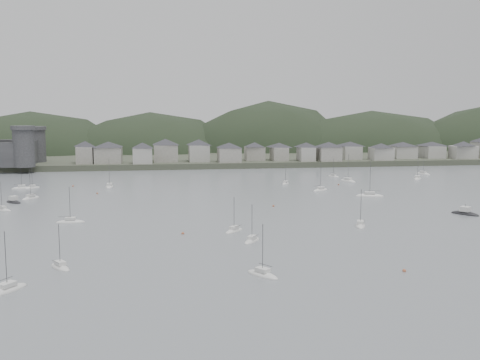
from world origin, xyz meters
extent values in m
plane|color=slate|center=(0.00, 0.00, 0.00)|extent=(900.00, 900.00, 0.00)
cube|color=#383D2D|center=(0.00, 295.00, 1.50)|extent=(900.00, 250.00, 3.00)
ellipsoid|color=black|center=(-110.87, 271.94, -10.14)|extent=(138.98, 92.48, 81.13)
ellipsoid|color=black|center=(-32.30, 272.87, -9.97)|extent=(132.08, 90.41, 79.74)
ellipsoid|color=black|center=(50.65, 272.93, -12.68)|extent=(133.88, 88.37, 101.41)
ellipsoid|color=black|center=(125.95, 267.91, -10.32)|extent=(165.81, 81.78, 82.55)
cylinder|color=#353538|center=(-92.00, 166.00, 12.00)|extent=(10.00, 10.00, 18.00)
cylinder|color=#353538|center=(-92.00, 194.00, 11.50)|extent=(10.00, 10.00, 17.00)
cube|color=#353538|center=(-92.00, 180.00, 9.00)|extent=(3.50, 30.00, 12.00)
cube|color=gray|center=(-65.00, 181.96, 7.29)|extent=(8.34, 12.91, 8.59)
pyramid|color=#2A2A2F|center=(-65.00, 181.96, 13.09)|extent=(15.78, 15.78, 3.01)
cube|color=gray|center=(-53.32, 181.32, 7.18)|extent=(13.68, 13.35, 8.36)
pyramid|color=#2A2A2F|center=(-53.32, 181.32, 12.82)|extent=(20.07, 20.07, 2.93)
cube|color=#AAA69F|center=(-35.57, 176.02, 7.04)|extent=(9.78, 10.20, 8.08)
pyramid|color=#2A2A2F|center=(-35.57, 176.02, 12.49)|extent=(14.83, 14.83, 2.83)
cube|color=gray|center=(-23.51, 185.65, 7.55)|extent=(12.59, 13.33, 9.09)
pyramid|color=#2A2A2F|center=(-23.51, 185.65, 13.68)|extent=(19.24, 19.24, 3.18)
cube|color=#AAA69F|center=(-5.75, 184.10, 7.43)|extent=(10.74, 12.17, 8.87)
pyramid|color=#2A2A2F|center=(-5.75, 184.10, 13.42)|extent=(17.01, 17.01, 3.10)
cube|color=gray|center=(9.92, 177.53, 6.85)|extent=(11.63, 12.09, 7.69)
pyramid|color=#2A2A2F|center=(9.92, 177.53, 12.04)|extent=(17.61, 17.61, 2.69)
cube|color=gray|center=(25.25, 186.19, 6.72)|extent=(10.37, 9.35, 7.44)
pyramid|color=#2A2A2F|center=(25.25, 186.19, 11.74)|extent=(14.65, 14.65, 2.60)
cube|color=gray|center=(38.63, 183.79, 6.61)|extent=(8.24, 12.20, 7.22)
pyramid|color=#2A2A2F|center=(38.63, 183.79, 11.48)|extent=(15.17, 15.17, 2.53)
cube|color=#AAA69F|center=(52.50, 178.55, 6.73)|extent=(8.06, 10.91, 7.46)
pyramid|color=#2A2A2F|center=(52.50, 178.55, 11.77)|extent=(14.08, 14.08, 2.61)
cube|color=gray|center=(64.81, 177.06, 6.83)|extent=(11.73, 11.78, 7.66)
pyramid|color=#2A2A2F|center=(64.81, 177.06, 12.00)|extent=(17.46, 17.46, 2.68)
cube|color=#AAA69F|center=(80.64, 186.91, 6.67)|extent=(10.19, 13.02, 7.33)
pyramid|color=#2A2A2F|center=(80.64, 186.91, 11.62)|extent=(17.23, 17.23, 2.57)
cube|color=#AAA69F|center=(95.55, 178.06, 6.44)|extent=(11.70, 9.81, 6.88)
pyramid|color=#2A2A2F|center=(95.55, 178.06, 11.08)|extent=(15.97, 15.97, 2.41)
cube|color=#AAA69F|center=(112.40, 186.91, 6.50)|extent=(12.83, 12.48, 7.00)
pyramid|color=#2A2A2F|center=(112.40, 186.91, 11.22)|extent=(18.79, 18.79, 2.45)
cube|color=#AAA69F|center=(130.73, 187.42, 6.48)|extent=(11.07, 13.50, 6.97)
pyramid|color=#2A2A2F|center=(130.73, 187.42, 11.19)|extent=(18.25, 18.25, 2.44)
cube|color=#AAA69F|center=(146.02, 179.72, 6.67)|extent=(13.75, 9.12, 7.34)
pyramid|color=#2A2A2F|center=(146.02, 179.72, 11.62)|extent=(16.97, 16.97, 2.57)
ellipsoid|color=silver|center=(32.51, 85.92, 0.05)|extent=(8.17, 6.96, 1.64)
cube|color=silver|center=(32.51, 85.92, 1.17)|extent=(3.38, 3.15, 0.70)
cylinder|color=#3F3F42|center=(32.51, 85.92, 5.33)|extent=(0.12, 0.12, 10.25)
cylinder|color=#3F3F42|center=(31.31, 86.80, 1.72)|extent=(3.04, 2.26, 0.10)
ellipsoid|color=silver|center=(85.91, 114.83, 0.05)|extent=(7.46, 8.96, 1.79)
cube|color=silver|center=(85.91, 114.83, 1.24)|extent=(3.40, 3.69, 0.70)
cylinder|color=#3F3F42|center=(85.91, 114.83, 5.78)|extent=(0.12, 0.12, 11.17)
cylinder|color=#3F3F42|center=(84.98, 116.15, 1.79)|extent=(2.39, 3.35, 0.10)
ellipsoid|color=silver|center=(52.42, 111.18, 0.05)|extent=(5.86, 9.82, 1.87)
cube|color=silver|center=(52.42, 111.18, 1.29)|extent=(3.01, 3.76, 0.70)
cylinder|color=#3F3F42|center=(52.42, 111.18, 6.04)|extent=(0.12, 0.12, 11.69)
cylinder|color=#3F3F42|center=(52.97, 112.77, 1.84)|extent=(1.46, 4.01, 0.10)
ellipsoid|color=silver|center=(-7.43, 8.63, 0.05)|extent=(5.63, 6.84, 1.36)
cube|color=silver|center=(-7.43, 8.63, 1.03)|extent=(2.58, 2.81, 0.70)
cylinder|color=#3F3F42|center=(-7.43, 8.63, 4.45)|extent=(0.12, 0.12, 8.49)
cylinder|color=#3F3F42|center=(-6.74, 7.62, 1.58)|extent=(1.81, 2.58, 0.10)
ellipsoid|color=silver|center=(51.78, 128.92, 0.05)|extent=(4.88, 6.76, 1.31)
cube|color=silver|center=(51.78, 128.92, 1.00)|extent=(2.33, 2.69, 0.70)
cylinder|color=#3F3F42|center=(51.78, 128.92, 4.28)|extent=(0.12, 0.12, 8.17)
cylinder|color=#3F3F42|center=(51.24, 127.87, 1.55)|extent=(1.45, 2.65, 0.10)
ellipsoid|color=silver|center=(-47.26, -7.23, 0.05)|extent=(5.47, 6.77, 1.34)
cube|color=silver|center=(-47.26, -7.23, 1.02)|extent=(2.52, 2.77, 0.70)
cylinder|color=#3F3F42|center=(-47.26, -7.23, 4.38)|extent=(0.12, 0.12, 8.37)
cylinder|color=#3F3F42|center=(-47.92, -8.23, 1.57)|extent=(1.74, 2.57, 0.10)
ellipsoid|color=silver|center=(-9.98, 19.76, 0.05)|extent=(6.20, 6.54, 1.37)
cube|color=silver|center=(-9.98, 19.76, 1.03)|extent=(2.72, 2.78, 0.70)
cylinder|color=#3F3F42|center=(-9.98, 19.76, 4.47)|extent=(0.12, 0.12, 8.54)
cylinder|color=#3F3F42|center=(-9.15, 18.85, 1.58)|extent=(2.13, 2.35, 0.10)
ellipsoid|color=silver|center=(-71.57, 82.24, 0.05)|extent=(6.13, 8.21, 1.60)
cube|color=silver|center=(-71.57, 82.24, 1.15)|extent=(2.90, 3.29, 0.70)
cylinder|color=#3F3F42|center=(-71.57, 82.24, 5.19)|extent=(0.12, 0.12, 9.97)
cylinder|color=#3F3F42|center=(-70.86, 80.99, 1.70)|extent=(1.84, 3.18, 0.10)
ellipsoid|color=silver|center=(-47.16, 108.06, 0.05)|extent=(3.23, 8.87, 1.75)
cube|color=silver|center=(-47.16, 108.06, 1.22)|extent=(2.07, 3.15, 0.70)
cylinder|color=#3F3F42|center=(-47.16, 108.06, 5.67)|extent=(0.12, 0.12, 10.93)
cylinder|color=#3F3F42|center=(-47.08, 106.49, 1.77)|extent=(0.29, 3.94, 0.10)
ellipsoid|color=silver|center=(24.01, 107.14, 0.05)|extent=(5.03, 6.56, 1.28)
cube|color=silver|center=(24.01, 107.14, 0.99)|extent=(2.36, 2.65, 0.70)
cylinder|color=#3F3F42|center=(24.01, 107.14, 4.21)|extent=(0.12, 0.12, 8.01)
cylinder|color=#3F3F42|center=(23.42, 108.13, 1.54)|extent=(1.56, 2.53, 0.10)
ellipsoid|color=silver|center=(45.35, 69.33, 0.05)|extent=(10.40, 5.57, 1.98)
cube|color=silver|center=(45.35, 69.33, 1.34)|extent=(3.91, 2.99, 0.70)
cylinder|color=#3F3F42|center=(45.35, 69.33, 6.40)|extent=(0.12, 0.12, 12.40)
cylinder|color=#3F3F42|center=(47.08, 69.78, 1.89)|extent=(4.35, 1.22, 0.10)
ellipsoid|color=silver|center=(23.47, 21.24, 0.05)|extent=(4.86, 7.98, 1.52)
cube|color=silver|center=(23.47, 21.24, 1.11)|extent=(2.47, 3.07, 0.70)
cylinder|color=#3F3F42|center=(23.47, 21.24, 4.95)|extent=(0.12, 0.12, 9.51)
cylinder|color=#3F3F42|center=(23.93, 19.95, 1.66)|extent=(1.25, 3.25, 0.10)
ellipsoid|color=silver|center=(-10.12, -17.82, 0.05)|extent=(6.18, 7.50, 1.49)
cube|color=silver|center=(-10.12, -17.82, 1.10)|extent=(2.83, 3.08, 0.70)
cylinder|color=#3F3F42|center=(-10.12, -17.82, 4.86)|extent=(0.12, 0.12, 9.31)
cylinder|color=#3F3F42|center=(-9.36, -16.71, 1.65)|extent=(1.98, 2.82, 0.10)
ellipsoid|color=silver|center=(-75.08, 59.68, 0.05)|extent=(6.90, 5.62, 1.37)
cube|color=silver|center=(-75.08, 59.68, 1.03)|extent=(2.83, 2.58, 0.70)
cylinder|color=#3F3F42|center=(-75.08, 59.68, 4.47)|extent=(0.12, 0.12, 8.55)
ellipsoid|color=silver|center=(-80.56, 109.04, 0.05)|extent=(7.89, 4.21, 1.50)
cube|color=silver|center=(-80.56, 109.04, 1.10)|extent=(2.96, 2.26, 0.70)
cylinder|color=#3F3F42|center=(-80.56, 109.04, 4.90)|extent=(0.12, 0.12, 9.41)
cylinder|color=#3F3F42|center=(-81.87, 109.38, 1.65)|extent=(3.30, 0.94, 0.10)
ellipsoid|color=silver|center=(97.29, 131.74, 0.05)|extent=(5.14, 9.12, 1.74)
cube|color=silver|center=(97.29, 131.74, 1.22)|extent=(2.70, 3.46, 0.70)
cylinder|color=#3F3F42|center=(97.29, 131.74, 5.63)|extent=(0.12, 0.12, 10.86)
cylinder|color=#3F3F42|center=(96.84, 130.24, 1.77)|extent=(1.21, 3.78, 0.10)
ellipsoid|color=silver|center=(-51.88, 37.46, 0.05)|extent=(7.62, 2.49, 1.52)
cube|color=silver|center=(-51.88, 37.46, 1.11)|extent=(2.67, 1.69, 0.70)
cylinder|color=#3F3F42|center=(-51.88, 37.46, 4.95)|extent=(0.12, 0.12, 9.51)
cylinder|color=#3F3F42|center=(-53.25, 37.45, 1.66)|extent=(3.42, 0.13, 0.10)
ellipsoid|color=silver|center=(-76.70, 109.62, 0.05)|extent=(5.87, 5.82, 1.25)
cube|color=silver|center=(-76.70, 109.62, 0.98)|extent=(2.53, 2.52, 0.70)
cylinder|color=#3F3F42|center=(-76.70, 109.62, 4.12)|extent=(0.12, 0.12, 7.83)
cylinder|color=#3F3F42|center=(-77.51, 110.41, 1.53)|extent=(2.08, 2.05, 0.10)
ellipsoid|color=silver|center=(-53.64, -20.00, 0.05)|extent=(6.59, 7.99, 1.59)
cube|color=silver|center=(-53.64, -20.00, 1.14)|extent=(3.01, 3.28, 0.70)
cylinder|color=#3F3F42|center=(-53.64, -20.00, 5.17)|extent=(0.12, 0.12, 9.93)
cylinder|color=#3F3F42|center=(-54.45, -18.82, 1.69)|extent=(2.10, 3.01, 0.10)
ellipsoid|color=black|center=(59.53, 32.38, 0.05)|extent=(7.13, 8.60, 1.83)
cube|color=silver|center=(59.53, 32.38, 1.62)|extent=(3.33, 3.38, 1.40)
cylinder|color=#3F3F42|center=(59.53, 32.38, 2.52)|extent=(0.10, 0.10, 1.20)
ellipsoid|color=black|center=(-75.27, 74.22, 0.05)|extent=(7.08, 7.34, 1.65)
cube|color=silver|center=(-75.27, 74.22, 1.53)|extent=(3.07, 3.08, 1.40)
cylinder|color=#3F3F42|center=(-75.27, 74.22, 2.43)|extent=(0.10, 0.10, 1.20)
sphere|color=#AC5A39|center=(44.55, 100.43, 0.15)|extent=(0.70, 0.70, 0.70)
sphere|color=#AC5A39|center=(16.46, -19.35, 0.15)|extent=(0.70, 0.70, 0.70)
sphere|color=#AC5A39|center=(-61.81, 112.43, 0.15)|extent=(0.70, 0.70, 0.70)
sphere|color=#AC5A39|center=(-50.15, 90.36, 0.15)|extent=(0.70, 0.70, 0.70)
sphere|color=#AC5A39|center=(-22.72, 18.88, 0.15)|extent=(0.70, 0.70, 0.70)
sphere|color=#AC5A39|center=(7.45, 54.12, 0.15)|extent=(0.70, 0.70, 0.70)
camera|label=1|loc=(-28.91, -113.17, 29.47)|focal=41.26mm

